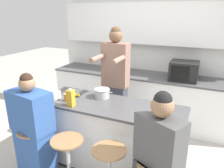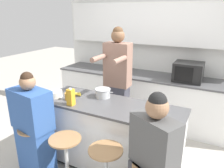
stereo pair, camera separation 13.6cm
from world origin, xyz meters
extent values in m
plane|color=#B2ADA3|center=(0.00, 0.00, 0.00)|extent=(16.00, 16.00, 0.00)
cube|color=silver|center=(0.00, 1.89, 1.35)|extent=(3.84, 0.06, 2.70)
cube|color=white|center=(0.00, 1.78, 1.83)|extent=(3.53, 0.16, 0.75)
cube|color=white|center=(0.00, 1.51, 0.45)|extent=(3.53, 0.66, 0.89)
cube|color=#4C4C4F|center=(0.00, 1.51, 0.91)|extent=(3.56, 0.69, 0.03)
cube|color=black|center=(0.00, 0.00, 0.03)|extent=(1.77, 0.55, 0.06)
cube|color=white|center=(0.00, 0.00, 0.48)|extent=(1.85, 0.63, 0.83)
cube|color=#4C4C4F|center=(0.00, 0.00, 0.91)|extent=(1.89, 0.67, 0.03)
cylinder|color=#B7BABC|center=(-0.75, -0.58, 0.34)|extent=(0.04, 0.04, 0.65)
cylinder|color=#997047|center=(-0.75, -0.58, 0.68)|extent=(0.37, 0.37, 0.02)
cylinder|color=#B7BABC|center=(-0.25, -0.59, 0.34)|extent=(0.04, 0.04, 0.65)
cylinder|color=#997047|center=(-0.25, -0.59, 0.68)|extent=(0.37, 0.37, 0.02)
cylinder|color=#997047|center=(0.25, -0.56, 0.68)|extent=(0.37, 0.37, 0.02)
cylinder|color=#997047|center=(0.75, -0.59, 0.68)|extent=(0.37, 0.37, 0.02)
cube|color=#383842|center=(-0.19, 0.62, 0.48)|extent=(0.33, 0.23, 0.96)
cube|color=#896656|center=(-0.19, 0.62, 1.28)|extent=(0.39, 0.23, 0.65)
cylinder|color=#896656|center=(-0.34, 0.33, 1.43)|extent=(0.08, 0.36, 0.07)
cylinder|color=#896656|center=(-0.03, 0.33, 1.43)|extent=(0.08, 0.36, 0.07)
sphere|color=brown|center=(-0.19, 0.62, 1.71)|extent=(0.20, 0.20, 0.20)
sphere|color=#513823|center=(-0.19, 0.62, 1.76)|extent=(0.16, 0.16, 0.15)
cube|color=#2D5193|center=(-0.75, -0.58, 0.34)|extent=(0.51, 0.34, 0.69)
cube|color=#2D5193|center=(-0.75, -0.58, 0.93)|extent=(0.55, 0.37, 0.49)
sphere|color=#936B4C|center=(-0.75, -0.58, 1.27)|extent=(0.21, 0.21, 0.18)
sphere|color=black|center=(-0.75, -0.58, 1.32)|extent=(0.17, 0.17, 0.15)
cube|color=#4C4C4C|center=(0.76, -0.58, 0.93)|extent=(0.49, 0.39, 0.49)
sphere|color=#936B4C|center=(0.76, -0.58, 1.28)|extent=(0.27, 0.27, 0.20)
sphere|color=black|center=(0.76, -0.58, 1.33)|extent=(0.21, 0.21, 0.16)
cylinder|color=#B7BABC|center=(-0.19, 0.17, 0.98)|extent=(0.20, 0.20, 0.11)
cylinder|color=#B7BABC|center=(-0.19, 0.17, 1.04)|extent=(0.21, 0.21, 0.01)
cylinder|color=#B7BABC|center=(-0.32, 0.17, 1.02)|extent=(0.05, 0.01, 0.01)
cylinder|color=#B7BABC|center=(-0.07, 0.17, 1.02)|extent=(0.05, 0.01, 0.01)
cylinder|color=silver|center=(-0.79, -0.12, 0.96)|extent=(0.21, 0.21, 0.08)
cylinder|color=orange|center=(-0.56, -0.13, 0.97)|extent=(0.07, 0.07, 0.10)
torus|color=orange|center=(-0.52, -0.13, 0.98)|extent=(0.04, 0.01, 0.04)
ellipsoid|color=yellow|center=(-0.54, 0.05, 0.94)|extent=(0.11, 0.04, 0.05)
ellipsoid|color=yellow|center=(-0.56, 0.08, 0.94)|extent=(0.08, 0.10, 0.05)
ellipsoid|color=yellow|center=(-0.51, 0.08, 0.94)|extent=(0.09, 0.09, 0.05)
cube|color=gold|center=(-0.42, -0.24, 1.03)|extent=(0.08, 0.08, 0.21)
cylinder|color=white|center=(-0.42, -0.24, 1.14)|extent=(0.04, 0.04, 0.02)
cube|color=black|center=(0.71, 1.47, 1.08)|extent=(0.46, 0.40, 0.32)
cube|color=black|center=(0.67, 1.27, 1.08)|extent=(0.29, 0.01, 0.24)
cube|color=black|center=(0.87, 1.27, 1.08)|extent=(0.08, 0.01, 0.25)
cylinder|color=beige|center=(-0.71, 1.51, 0.97)|extent=(0.13, 0.13, 0.09)
sphere|color=#478942|center=(-0.71, 1.51, 1.10)|extent=(0.20, 0.20, 0.20)
camera|label=1|loc=(1.07, -2.30, 2.04)|focal=35.00mm
camera|label=2|loc=(1.19, -2.24, 2.04)|focal=35.00mm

